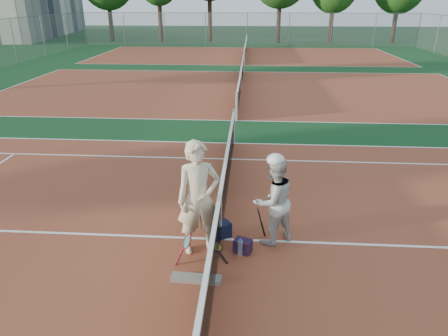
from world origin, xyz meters
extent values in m
plane|color=#0E3617|center=(0.00, 0.00, 0.00)|extent=(130.00, 130.00, 0.00)
cube|color=brown|center=(0.00, 0.00, 0.00)|extent=(23.77, 10.97, 0.01)
cube|color=brown|center=(0.00, 13.50, 0.00)|extent=(23.77, 10.97, 0.01)
cube|color=brown|center=(0.00, 27.00, 0.00)|extent=(23.77, 10.97, 0.01)
imported|color=beige|center=(-0.35, -0.34, 1.04)|extent=(0.88, 0.72, 2.08)
imported|color=silver|center=(0.96, 0.02, 0.85)|extent=(1.04, 0.99, 1.69)
cube|color=black|center=(-0.01, 0.09, 0.15)|extent=(0.45, 0.43, 0.30)
cube|color=black|center=(0.43, -0.38, 0.12)|extent=(0.36, 0.31, 0.25)
cube|color=slate|center=(-0.30, -1.23, 0.04)|extent=(0.82, 0.22, 0.09)
cylinder|color=#C9E6FF|center=(0.39, -0.49, 0.15)|extent=(0.09, 0.09, 0.30)
cylinder|color=#382314|center=(-14.59, 37.88, 2.54)|extent=(0.44, 0.44, 5.08)
cylinder|color=#382314|center=(-9.12, 37.38, 2.36)|extent=(0.44, 0.44, 4.71)
cylinder|color=#382314|center=(-3.98, 38.03, 2.67)|extent=(0.44, 0.44, 5.34)
cylinder|color=#382314|center=(3.16, 37.21, 2.68)|extent=(0.44, 0.44, 5.36)
cylinder|color=#382314|center=(8.47, 37.28, 2.23)|extent=(0.44, 0.44, 4.47)
cylinder|color=#382314|center=(15.07, 38.16, 2.33)|extent=(0.44, 0.44, 4.65)
camera|label=1|loc=(0.50, -6.42, 4.21)|focal=32.00mm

